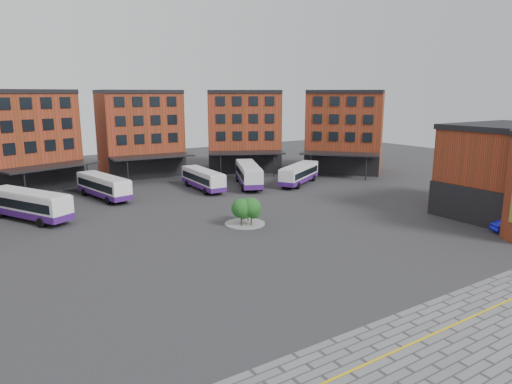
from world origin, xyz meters
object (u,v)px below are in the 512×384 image
bus_e (249,174)px  bus_d (203,179)px  tree_island (247,210)px  bus_b (28,205)px  bus_c (103,186)px  blue_car (511,227)px  bus_f (299,174)px

bus_e → bus_d: bearing=-165.9°
tree_island → bus_e: bus_e is taller
bus_b → bus_c: (10.00, 6.37, -0.10)m
bus_d → blue_car: (16.98, -36.43, -0.98)m
tree_island → bus_c: (-9.48, 21.65, -0.09)m
bus_b → bus_c: 11.86m
bus_b → bus_c: bearing=4.5°
bus_c → bus_d: (13.91, -2.17, -0.09)m
bus_b → blue_car: (40.89, -32.23, -1.16)m
blue_car → bus_c: bearing=64.1°
bus_b → bus_f: size_ratio=1.09×
bus_e → bus_f: 8.06m
bus_f → blue_car: (2.40, -31.98, -1.03)m
bus_c → bus_e: bus_e is taller
bus_d → bus_f: bus_f is taller
bus_d → bus_f: size_ratio=1.00×
bus_b → bus_e: size_ratio=0.96×
bus_c → blue_car: 49.45m
bus_d → blue_car: size_ratio=2.75×
bus_f → bus_d: bearing=-137.8°
bus_e → blue_car: size_ratio=3.12×
tree_island → bus_b: size_ratio=0.38×
bus_b → bus_e: bearing=-22.7°
bus_c → bus_e: (21.05, -3.52, 0.14)m
bus_b → bus_d: (23.91, 4.20, -0.18)m
bus_c → bus_f: (28.48, -6.63, -0.03)m
bus_b → bus_d: bus_b is taller
bus_b → tree_island: bearing=-66.1°
bus_b → bus_f: 38.48m
bus_e → blue_car: 36.46m
bus_d → bus_e: bearing=-8.3°
tree_island → bus_d: tree_island is taller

